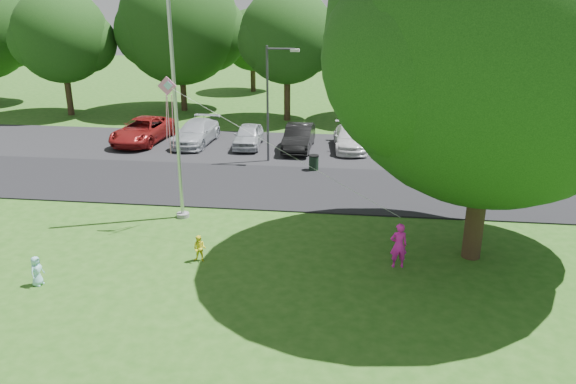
# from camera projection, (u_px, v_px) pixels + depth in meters

# --- Properties ---
(ground) EXTENTS (120.00, 120.00, 0.00)m
(ground) POSITION_uv_depth(u_px,v_px,m) (245.00, 284.00, 17.18)
(ground) COLOR #265616
(ground) RESTS_ON ground
(park_road) EXTENTS (60.00, 6.00, 0.06)m
(park_road) POSITION_uv_depth(u_px,v_px,m) (284.00, 187.00, 25.57)
(park_road) COLOR black
(park_road) RESTS_ON ground
(parking_strip) EXTENTS (42.00, 7.00, 0.06)m
(parking_strip) POSITION_uv_depth(u_px,v_px,m) (299.00, 149.00, 31.64)
(parking_strip) COLOR black
(parking_strip) RESTS_ON ground
(flagpole) EXTENTS (0.50, 0.50, 10.00)m
(flagpole) POSITION_uv_depth(u_px,v_px,m) (176.00, 113.00, 20.84)
(flagpole) COLOR #B7BABF
(flagpole) RESTS_ON ground
(street_lamp) EXTENTS (1.66, 0.22, 5.92)m
(street_lamp) POSITION_uv_depth(u_px,v_px,m) (272.00, 94.00, 28.13)
(street_lamp) COLOR #3F3F44
(street_lamp) RESTS_ON ground
(trash_can) EXTENTS (0.51, 0.51, 0.81)m
(trash_can) POSITION_uv_depth(u_px,v_px,m) (314.00, 163.00, 27.76)
(trash_can) COLOR black
(trash_can) RESTS_ON ground
(big_tree) EXTENTS (10.73, 10.22, 12.30)m
(big_tree) POSITION_uv_depth(u_px,v_px,m) (494.00, 47.00, 16.53)
(big_tree) COLOR #332316
(big_tree) RESTS_ON ground
(tree_row) EXTENTS (64.35, 11.94, 10.88)m
(tree_row) POSITION_uv_depth(u_px,v_px,m) (336.00, 33.00, 37.66)
(tree_row) COLOR #332316
(tree_row) RESTS_ON ground
(horizon_trees) EXTENTS (77.46, 7.20, 7.02)m
(horizon_trees) POSITION_uv_depth(u_px,v_px,m) (370.00, 43.00, 46.86)
(horizon_trees) COLOR #332316
(horizon_trees) RESTS_ON ground
(parked_cars) EXTENTS (20.41, 5.26, 1.41)m
(parked_cars) POSITION_uv_depth(u_px,v_px,m) (275.00, 136.00, 31.66)
(parked_cars) COLOR maroon
(parked_cars) RESTS_ON ground
(woman) EXTENTS (0.61, 0.45, 1.52)m
(woman) POSITION_uv_depth(u_px,v_px,m) (399.00, 245.00, 18.00)
(woman) COLOR #F520BA
(woman) RESTS_ON ground
(child_yellow) EXTENTS (0.46, 0.37, 0.91)m
(child_yellow) POSITION_uv_depth(u_px,v_px,m) (200.00, 249.00, 18.48)
(child_yellow) COLOR #FFF728
(child_yellow) RESTS_ON ground
(child_blue) EXTENTS (0.40, 0.52, 0.95)m
(child_blue) POSITION_uv_depth(u_px,v_px,m) (37.00, 271.00, 16.98)
(child_blue) COLOR #97DAE8
(child_blue) RESTS_ON ground
(kite) EXTENTS (8.53, 2.77, 3.92)m
(kite) POSITION_uv_depth(u_px,v_px,m) (173.00, 100.00, 19.80)
(kite) COLOR pink
(kite) RESTS_ON ground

